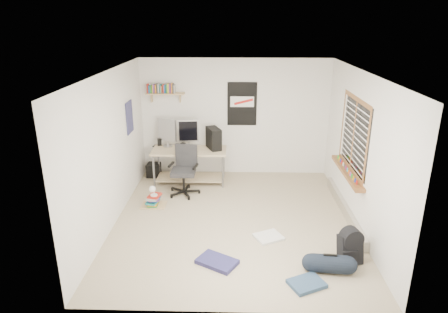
{
  "coord_description": "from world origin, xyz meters",
  "views": [
    {
      "loc": [
        0.01,
        -6.07,
        3.29
      ],
      "look_at": [
        -0.18,
        0.39,
        1.02
      ],
      "focal_mm": 32.0,
      "sensor_mm": 36.0,
      "label": 1
    }
  ],
  "objects_px": {
    "duffel_bag": "(329,263)",
    "book_stack": "(153,198)",
    "desk": "(190,166)",
    "office_chair": "(183,171)",
    "backpack": "(350,249)"
  },
  "relations": [
    {
      "from": "backpack",
      "to": "book_stack",
      "type": "bearing_deg",
      "value": 137.6
    },
    {
      "from": "backpack",
      "to": "book_stack",
      "type": "distance_m",
      "value": 3.55
    },
    {
      "from": "backpack",
      "to": "duffel_bag",
      "type": "height_order",
      "value": "backpack"
    },
    {
      "from": "desk",
      "to": "book_stack",
      "type": "distance_m",
      "value": 1.28
    },
    {
      "from": "office_chair",
      "to": "backpack",
      "type": "height_order",
      "value": "office_chair"
    },
    {
      "from": "desk",
      "to": "backpack",
      "type": "height_order",
      "value": "desk"
    },
    {
      "from": "office_chair",
      "to": "book_stack",
      "type": "distance_m",
      "value": 0.8
    },
    {
      "from": "duffel_bag",
      "to": "book_stack",
      "type": "xyz_separation_m",
      "value": [
        -2.78,
        1.95,
        0.01
      ]
    },
    {
      "from": "office_chair",
      "to": "duffel_bag",
      "type": "bearing_deg",
      "value": -35.82
    },
    {
      "from": "desk",
      "to": "duffel_bag",
      "type": "bearing_deg",
      "value": -38.53
    },
    {
      "from": "desk",
      "to": "duffel_bag",
      "type": "height_order",
      "value": "desk"
    },
    {
      "from": "office_chair",
      "to": "duffel_bag",
      "type": "distance_m",
      "value": 3.39
    },
    {
      "from": "desk",
      "to": "book_stack",
      "type": "height_order",
      "value": "desk"
    },
    {
      "from": "duffel_bag",
      "to": "book_stack",
      "type": "relative_size",
      "value": 1.05
    },
    {
      "from": "backpack",
      "to": "desk",
      "type": "bearing_deg",
      "value": 118.41
    }
  ]
}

